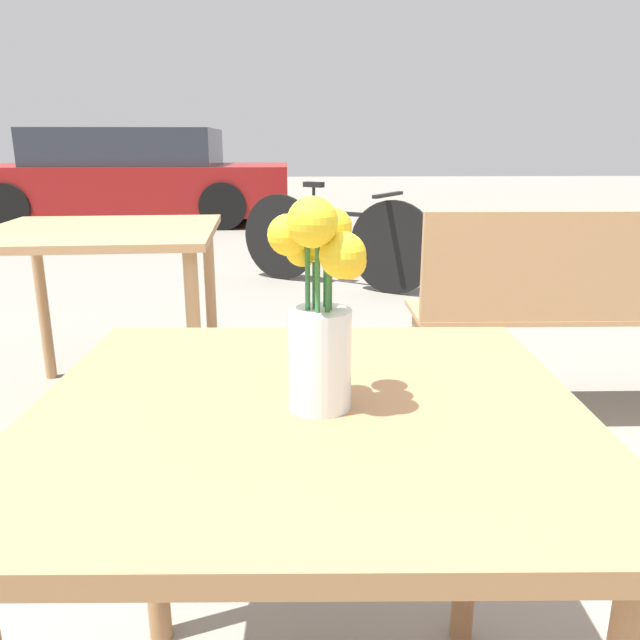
% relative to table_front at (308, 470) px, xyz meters
% --- Properties ---
extents(table_front, '(0.83, 0.79, 0.72)m').
position_rel_table_front_xyz_m(table_front, '(0.00, 0.00, 0.00)').
color(table_front, '#9E7047').
rests_on(table_front, ground_plane).
extents(flower_vase, '(0.13, 0.14, 0.30)m').
position_rel_table_front_xyz_m(flower_vase, '(0.02, -0.02, 0.25)').
color(flower_vase, silver).
rests_on(flower_vase, table_front).
extents(table_back, '(0.93, 0.92, 0.76)m').
position_rel_table_front_xyz_m(table_back, '(-0.78, 1.64, 0.05)').
color(table_back, tan).
rests_on(table_back, ground_plane).
extents(bicycle, '(1.42, 0.96, 0.79)m').
position_rel_table_front_xyz_m(bicycle, '(0.29, 3.91, -0.25)').
color(bicycle, black).
rests_on(bicycle, ground_plane).
extents(parked_car, '(4.34, 1.99, 1.26)m').
position_rel_table_front_xyz_m(parked_car, '(-2.27, 8.12, 0.00)').
color(parked_car, maroon).
rests_on(parked_car, ground_plane).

